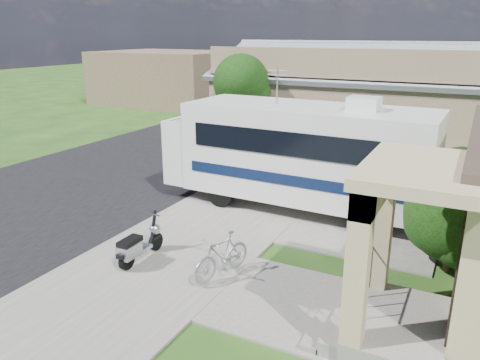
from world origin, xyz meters
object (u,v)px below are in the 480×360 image
at_px(scooter, 138,245).
at_px(pickup_truck, 243,122).
at_px(motorhome, 298,151).
at_px(shrub, 458,210).
at_px(garden_hose, 360,306).
at_px(van, 281,103).
at_px(bicycle, 222,258).

bearing_deg(scooter, pickup_truck, 105.85).
relative_size(motorhome, shrub, 2.81).
distance_m(scooter, garden_hose, 5.35).
bearing_deg(shrub, scooter, -155.52).
height_order(scooter, pickup_truck, pickup_truck).
bearing_deg(van, shrub, -66.56).
relative_size(shrub, garden_hose, 7.49).
bearing_deg(pickup_truck, garden_hose, 115.87).
height_order(motorhome, van, motorhome).
height_order(pickup_truck, garden_hose, pickup_truck).
xyz_separation_m(scooter, pickup_truck, (-4.32, 14.18, 0.29)).
bearing_deg(bicycle, garden_hose, 18.25).
distance_m(scooter, bicycle, 2.18).
height_order(scooter, van, van).
bearing_deg(scooter, motorhome, 68.33).
xyz_separation_m(bicycle, pickup_truck, (-6.48, 13.89, 0.26)).
bearing_deg(garden_hose, scooter, -175.08).
xyz_separation_m(motorhome, van, (-7.08, 15.83, -1.02)).
distance_m(motorhome, scooter, 5.94).
bearing_deg(bicycle, scooter, -157.20).
distance_m(motorhome, garden_hose, 6.20).
bearing_deg(motorhome, shrub, -24.70).
bearing_deg(garden_hose, pickup_truck, 125.06).
distance_m(scooter, van, 21.84).
relative_size(motorhome, garden_hose, 21.02).
bearing_deg(pickup_truck, bicycle, 105.83).
height_order(scooter, garden_hose, scooter).
bearing_deg(motorhome, van, 115.22).
xyz_separation_m(motorhome, pickup_truck, (-6.35, 8.77, -1.08)).
height_order(bicycle, van, van).
bearing_deg(bicycle, motorhome, 106.69).
bearing_deg(shrub, pickup_truck, 135.11).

